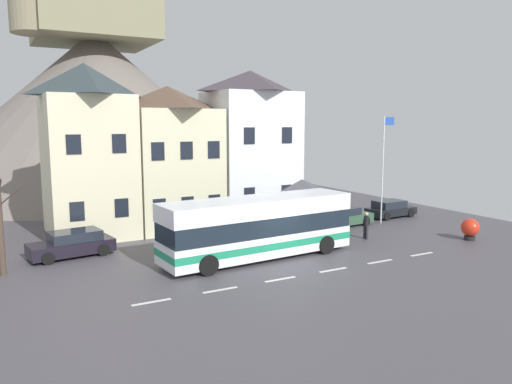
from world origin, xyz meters
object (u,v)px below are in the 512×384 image
Objects in this scene: pedestrian_01 at (322,225)px; hilltop_castle at (97,106)px; parked_car_02 at (390,209)px; flagpole at (384,162)px; parked_car_01 at (72,244)px; harbour_buoy at (470,228)px; parked_car_00 at (341,217)px; pedestrian_00 at (366,225)px; townhouse_00 at (87,150)px; townhouse_02 at (250,146)px; townhouse_01 at (169,157)px; transit_bus at (258,228)px; bus_shelter at (302,188)px; public_bench at (306,217)px.

hilltop_castle is at bearing 102.57° from pedestrian_01.
flagpole reaches higher than parked_car_02.
harbour_buoy is at bearing 152.17° from parked_car_01.
flagpole is (3.15, -0.60, 3.70)m from parked_car_00.
townhouse_00 is at bearing 146.89° from pedestrian_00.
harbour_buoy is at bearing -67.98° from hilltop_castle.
flagpole is at bearing -149.43° from parked_car_02.
townhouse_02 reaches higher than townhouse_00.
townhouse_01 is 10.94m from transit_bus.
townhouse_00 reaches higher than townhouse_01.
bus_shelter is (0.88, -5.43, -2.47)m from townhouse_02.
public_bench is 10.73m from harbour_buoy.
flagpole is (4.75, -2.56, 3.87)m from public_bench.
parked_car_01 is 23.10m from harbour_buoy.
townhouse_00 reaches higher than transit_bus.
pedestrian_01 is at bearing -87.20° from bus_shelter.
pedestrian_01 is at bearing -50.58° from townhouse_01.
pedestrian_00 is (14.58, -9.51, -4.51)m from townhouse_00.
public_bench is (1.77, 4.30, -0.40)m from pedestrian_01.
townhouse_01 is at bearing 158.92° from parked_car_02.
parked_car_02 is (20.92, -4.97, -4.73)m from townhouse_00.
public_bench is (14.04, -3.79, -4.89)m from townhouse_00.
harbour_buoy is at bearing -31.43° from pedestrian_01.
pedestrian_00 is 1.03× the size of pedestrian_01.
bus_shelter reaches higher than public_bench.
flagpole is (13.60, -30.01, -4.58)m from hilltop_castle.
townhouse_02 reaches higher than pedestrian_00.
townhouse_00 is at bearing 146.60° from pedestrian_01.
pedestrian_00 is at bearing -74.20° from hilltop_castle.
pedestrian_00 is 1.25× the size of harbour_buoy.
transit_bus is 13.52m from harbour_buoy.
bus_shelter is at bearing 124.46° from pedestrian_00.
townhouse_01 reaches higher than public_bench.
parked_car_00 is at bearing 22.11° from transit_bus.
transit_bus is 2.98× the size of bus_shelter.
hilltop_castle is 8.46× the size of parked_car_00.
flagpole is (13.39, -6.62, -0.42)m from townhouse_01.
transit_bus is at bearing -115.65° from townhouse_02.
parked_car_00 is at bearing -173.92° from parked_car_02.
public_bench is at bearing 67.65° from pedestrian_01.
townhouse_00 is 2.98× the size of bus_shelter.
parked_car_01 is (-1.85, -5.08, -4.68)m from townhouse_00.
townhouse_01 is 9.89m from parked_car_01.
hilltop_castle is 8.58× the size of parked_car_01.
townhouse_00 is 2.39× the size of parked_car_01.
pedestrian_01 is at bearing -162.56° from parked_car_02.
bus_shelter is at bearing -42.80° from townhouse_01.
public_bench is (-0.54, 5.71, -0.38)m from pedestrian_00.
pedestrian_00 is 6.26m from harbour_buoy.
pedestrian_00 is (16.43, -4.43, 0.18)m from parked_car_01.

